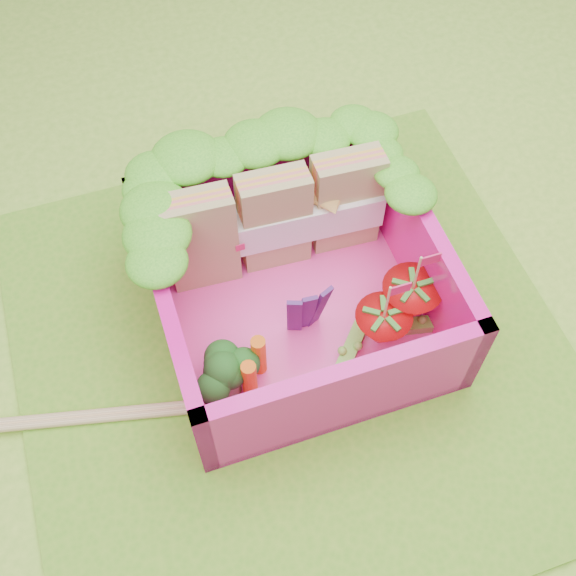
{
  "coord_description": "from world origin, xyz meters",
  "views": [
    {
      "loc": [
        -0.54,
        -1.53,
        3.16
      ],
      "look_at": [
        0.04,
        0.19,
        0.28
      ],
      "focal_mm": 45.0,
      "sensor_mm": 36.0,
      "label": 1
    }
  ],
  "objects_px": {
    "bento_box": "(297,283)",
    "broccoli": "(226,373)",
    "strawberry_right": "(409,303)",
    "strawberry_left": "(381,329)",
    "chopsticks": "(96,416)",
    "sandwich_stack": "(275,220)"
  },
  "relations": [
    {
      "from": "strawberry_left",
      "to": "sandwich_stack",
      "type": "bearing_deg",
      "value": 114.71
    },
    {
      "from": "strawberry_right",
      "to": "strawberry_left",
      "type": "bearing_deg",
      "value": -154.01
    },
    {
      "from": "bento_box",
      "to": "chopsticks",
      "type": "bearing_deg",
      "value": -167.25
    },
    {
      "from": "chopsticks",
      "to": "strawberry_left",
      "type": "bearing_deg",
      "value": -3.38
    },
    {
      "from": "bento_box",
      "to": "chopsticks",
      "type": "xyz_separation_m",
      "value": [
        -1.05,
        -0.24,
        -0.25
      ]
    },
    {
      "from": "strawberry_left",
      "to": "chopsticks",
      "type": "relative_size",
      "value": 0.23
    },
    {
      "from": "chopsticks",
      "to": "strawberry_right",
      "type": "bearing_deg",
      "value": 0.24
    },
    {
      "from": "strawberry_right",
      "to": "chopsticks",
      "type": "bearing_deg",
      "value": -179.76
    },
    {
      "from": "sandwich_stack",
      "to": "broccoli",
      "type": "height_order",
      "value": "sandwich_stack"
    },
    {
      "from": "bento_box",
      "to": "broccoli",
      "type": "relative_size",
      "value": 4.02
    },
    {
      "from": "chopsticks",
      "to": "broccoli",
      "type": "bearing_deg",
      "value": -7.37
    },
    {
      "from": "bento_box",
      "to": "strawberry_right",
      "type": "bearing_deg",
      "value": -25.59
    },
    {
      "from": "broccoli",
      "to": "chopsticks",
      "type": "relative_size",
      "value": 0.14
    },
    {
      "from": "bento_box",
      "to": "chopsticks",
      "type": "distance_m",
      "value": 1.11
    },
    {
      "from": "strawberry_left",
      "to": "strawberry_right",
      "type": "relative_size",
      "value": 0.96
    },
    {
      "from": "sandwich_stack",
      "to": "strawberry_right",
      "type": "distance_m",
      "value": 0.76
    },
    {
      "from": "broccoli",
      "to": "strawberry_right",
      "type": "bearing_deg",
      "value": 5.28
    },
    {
      "from": "sandwich_stack",
      "to": "chopsticks",
      "type": "bearing_deg",
      "value": -151.57
    },
    {
      "from": "bento_box",
      "to": "broccoli",
      "type": "distance_m",
      "value": 0.55
    },
    {
      "from": "bento_box",
      "to": "broccoli",
      "type": "xyz_separation_m",
      "value": [
        -0.44,
        -0.32,
        -0.06
      ]
    },
    {
      "from": "sandwich_stack",
      "to": "strawberry_right",
      "type": "height_order",
      "value": "sandwich_stack"
    },
    {
      "from": "sandwich_stack",
      "to": "chopsticks",
      "type": "xyz_separation_m",
      "value": [
        -1.06,
        -0.57,
        -0.32
      ]
    }
  ]
}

